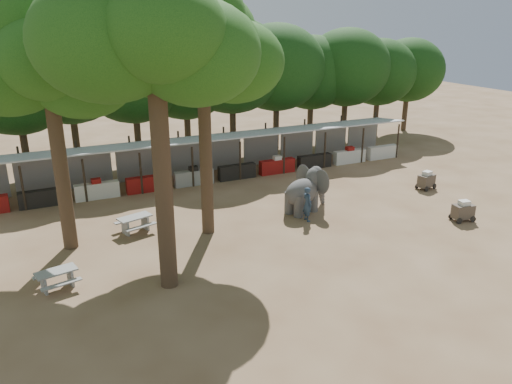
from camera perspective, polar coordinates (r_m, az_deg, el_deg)
name	(u,v)px	position (r m, az deg, el deg)	size (l,w,h in m)	color
ground	(333,275)	(19.96, 8.85, -9.37)	(100.00, 100.00, 0.00)	brown
vendor_stalls	(210,159)	(31.08, -5.27, 3.74)	(28.00, 2.99, 2.80)	#A8AAAF
yard_tree_left	(41,53)	(21.60, -23.35, 14.36)	(7.10, 6.90, 11.02)	#332316
yard_tree_center	(147,27)	(17.01, -12.32, 17.91)	(7.10, 6.90, 12.04)	#332316
yard_tree_back	(197,42)	(21.71, -6.73, 16.67)	(7.10, 6.90, 11.36)	#332316
backdrop_trees	(182,79)	(35.07, -8.47, 12.62)	(46.46, 5.95, 8.33)	#332316
elephant	(306,190)	(25.73, 5.77, 0.24)	(3.03, 2.26, 2.25)	#423F3F
handler	(307,204)	(24.54, 5.90, -1.37)	(0.63, 0.42, 1.74)	#26384C
picnic_table_near	(57,277)	(20.04, -21.82, -8.99)	(1.69, 1.58, 0.72)	gray
picnic_table_far	(135,222)	(23.95, -13.65, -3.33)	(1.85, 1.74, 0.76)	gray
cart_front	(463,211)	(26.54, 22.59, -2.00)	(1.18, 0.87, 1.05)	#3C3229
cart_back	(426,180)	(30.72, 18.90, 1.29)	(1.24, 0.96, 1.07)	#3C3229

